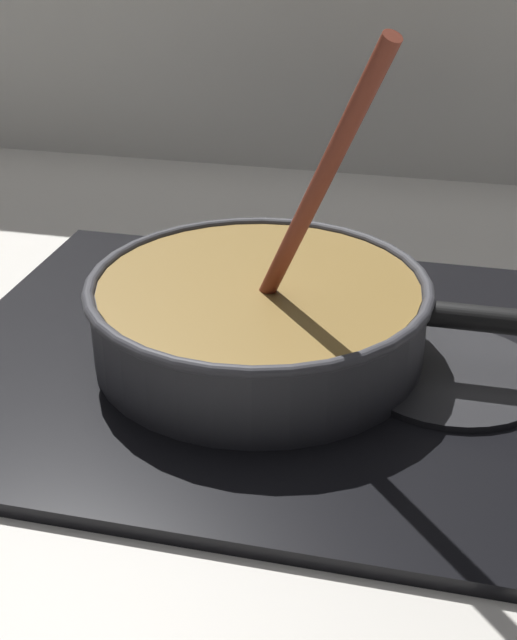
# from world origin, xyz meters

# --- Properties ---
(ground) EXTENTS (2.40, 1.60, 0.04)m
(ground) POSITION_xyz_m (0.00, 0.00, -0.02)
(ground) COLOR beige
(hob_plate) EXTENTS (0.56, 0.48, 0.01)m
(hob_plate) POSITION_xyz_m (0.14, 0.21, 0.01)
(hob_plate) COLOR black
(hob_plate) RESTS_ON ground
(burner_ring) EXTENTS (0.19, 0.19, 0.01)m
(burner_ring) POSITION_xyz_m (0.14, 0.21, 0.02)
(burner_ring) COLOR #592D0C
(burner_ring) RESTS_ON hob_plate
(spare_burner) EXTENTS (0.17, 0.17, 0.01)m
(spare_burner) POSITION_xyz_m (0.30, 0.21, 0.01)
(spare_burner) COLOR #262628
(spare_burner) RESTS_ON hob_plate
(cooking_pan) EXTENTS (0.44, 0.30, 0.30)m
(cooking_pan) POSITION_xyz_m (0.14, 0.21, 0.05)
(cooking_pan) COLOR #38383D
(cooking_pan) RESTS_ON hob_plate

